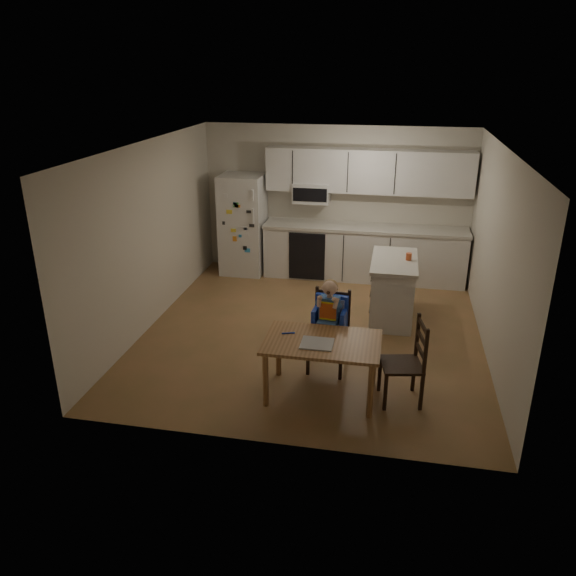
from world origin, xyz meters
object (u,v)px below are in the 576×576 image
Objects in this scene: refrigerator at (243,224)px; chair_booster at (330,315)px; dining_table at (322,348)px; chair_side at (411,357)px; red_cup at (409,257)px; kitchen_island at (393,289)px.

refrigerator is 3.62m from chair_booster.
refrigerator is 4.16m from dining_table.
chair_side is (0.94, -0.55, -0.15)m from chair_booster.
dining_table is (-0.90, -2.22, -0.36)m from red_cup.
kitchen_island is 2.15m from chair_side.
chair_side is at bearing -88.81° from red_cup.
dining_table is at bearing -63.02° from refrigerator.
dining_table is 1.09× the size of chair_booster.
red_cup is at bearing 169.72° from chair_side.
kitchen_island is at bearing -29.98° from refrigerator.
red_cup is (0.19, 0.02, 0.49)m from kitchen_island.
chair_booster is (-0.71, -1.58, 0.24)m from kitchen_island.
refrigerator is 3.15m from red_cup.
red_cup is 2.19m from chair_side.
kitchen_island is 0.96× the size of dining_table.
dining_table is at bearing -97.30° from chair_side.
refrigerator is at bearing -153.57° from chair_side.
refrigerator is 4.61m from chair_side.
dining_table is 0.95m from chair_side.
kitchen_island is (2.59, -1.50, -0.40)m from refrigerator.
chair_booster is (-0.89, -1.60, -0.25)m from red_cup.
chair_side is (0.23, -2.13, 0.09)m from kitchen_island.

